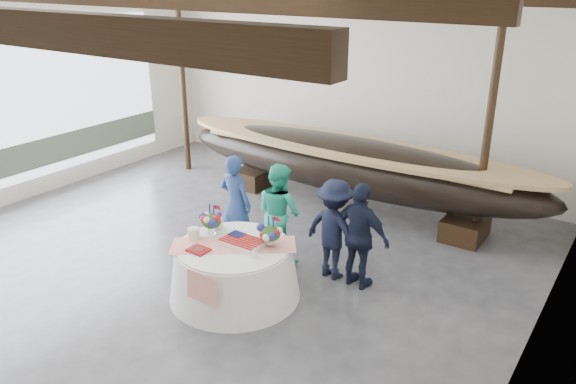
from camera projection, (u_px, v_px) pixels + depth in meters
The scene contains 12 objects.
floor at pixel (166, 283), 8.71m from camera, with size 10.00×12.00×0.01m, color #3D3D42.
wall_back at pixel (354, 80), 12.50m from camera, with size 10.00×0.02×4.50m, color silver.
wall_right at pixel (525, 230), 5.27m from camera, with size 0.02×12.00×4.50m, color silver.
pavilion_structure at pixel (181, 11), 7.81m from camera, with size 9.80×11.76×4.50m.
open_bay at pixel (21, 113), 11.40m from camera, with size 0.03×7.00×3.20m.
longboat_display at pixel (350, 164), 11.09m from camera, with size 7.96×1.59×1.49m.
banquet_table at pixel (235, 271), 8.25m from camera, with size 1.94×1.94×0.83m.
tabletop_items at pixel (236, 231), 8.19m from camera, with size 1.77×1.50×0.40m.
guest_woman_blue at pixel (236, 203), 9.49m from camera, with size 0.62×0.41×1.71m, color navy.
guest_woman_teal at pixel (279, 212), 9.18m from camera, with size 0.81×0.63×1.67m, color #23B590.
guest_man_left at pixel (334, 229), 8.64m from camera, with size 1.04×0.60×1.61m, color black.
guest_man_right at pixel (360, 236), 8.35m from camera, with size 0.98×0.41×1.67m, color black.
Camera 1 is at (5.84, -5.20, 4.52)m, focal length 35.00 mm.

